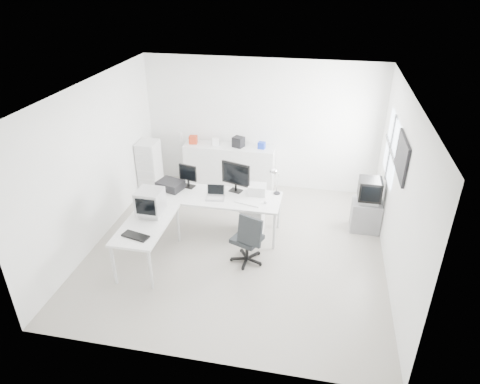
% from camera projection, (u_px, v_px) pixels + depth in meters
% --- Properties ---
extents(floor, '(5.00, 5.00, 0.01)m').
position_uv_depth(floor, '(238.00, 247.00, 7.57)').
color(floor, beige).
rests_on(floor, ground).
extents(ceiling, '(5.00, 5.00, 0.01)m').
position_uv_depth(ceiling, '(237.00, 90.00, 6.25)').
color(ceiling, white).
rests_on(ceiling, back_wall).
extents(back_wall, '(5.00, 0.02, 2.80)m').
position_uv_depth(back_wall, '(261.00, 125.00, 9.07)').
color(back_wall, white).
rests_on(back_wall, floor).
extents(left_wall, '(0.02, 5.00, 2.80)m').
position_uv_depth(left_wall, '(95.00, 163.00, 7.34)').
color(left_wall, white).
rests_on(left_wall, floor).
extents(right_wall, '(0.02, 5.00, 2.80)m').
position_uv_depth(right_wall, '(399.00, 190.00, 6.48)').
color(right_wall, white).
rests_on(right_wall, floor).
extents(window, '(0.02, 1.20, 1.10)m').
position_uv_depth(window, '(391.00, 148.00, 7.42)').
color(window, white).
rests_on(window, right_wall).
extents(wall_picture, '(0.04, 0.90, 0.60)m').
position_uv_depth(wall_picture, '(402.00, 157.00, 6.33)').
color(wall_picture, black).
rests_on(wall_picture, right_wall).
extents(main_desk, '(2.40, 0.80, 0.75)m').
position_uv_depth(main_desk, '(215.00, 214.00, 7.85)').
color(main_desk, white).
rests_on(main_desk, floor).
extents(side_desk, '(0.70, 1.40, 0.75)m').
position_uv_depth(side_desk, '(148.00, 242.00, 7.05)').
color(side_desk, white).
rests_on(side_desk, floor).
extents(drawer_pedestal, '(0.40, 0.50, 0.60)m').
position_uv_depth(drawer_pedestal, '(252.00, 220.00, 7.81)').
color(drawer_pedestal, white).
rests_on(drawer_pedestal, floor).
extents(inkjet_printer, '(0.53, 0.46, 0.16)m').
position_uv_depth(inkjet_printer, '(170.00, 185.00, 7.87)').
color(inkjet_printer, black).
rests_on(inkjet_printer, main_desk).
extents(lcd_monitor_small, '(0.39, 0.28, 0.44)m').
position_uv_depth(lcd_monitor_small, '(188.00, 176.00, 7.88)').
color(lcd_monitor_small, black).
rests_on(lcd_monitor_small, main_desk).
extents(lcd_monitor_large, '(0.60, 0.38, 0.58)m').
position_uv_depth(lcd_monitor_large, '(236.00, 177.00, 7.69)').
color(lcd_monitor_large, black).
rests_on(lcd_monitor_large, main_desk).
extents(laptop, '(0.36, 0.37, 0.22)m').
position_uv_depth(laptop, '(215.00, 193.00, 7.53)').
color(laptop, '#B7B7BA').
rests_on(laptop, main_desk).
extents(white_keyboard, '(0.48, 0.25, 0.02)m').
position_uv_depth(white_keyboard, '(248.00, 203.00, 7.43)').
color(white_keyboard, white).
rests_on(white_keyboard, main_desk).
extents(white_mouse, '(0.07, 0.07, 0.07)m').
position_uv_depth(white_mouse, '(265.00, 202.00, 7.41)').
color(white_mouse, white).
rests_on(white_mouse, main_desk).
extents(laser_printer, '(0.33, 0.28, 0.18)m').
position_uv_depth(laser_printer, '(257.00, 190.00, 7.69)').
color(laser_printer, silver).
rests_on(laser_printer, main_desk).
extents(desk_lamp, '(0.22, 0.22, 0.52)m').
position_uv_depth(desk_lamp, '(277.00, 181.00, 7.62)').
color(desk_lamp, silver).
rests_on(desk_lamp, main_desk).
extents(crt_monitor, '(0.36, 0.36, 0.41)m').
position_uv_depth(crt_monitor, '(150.00, 204.00, 6.99)').
color(crt_monitor, '#B7B7BA').
rests_on(crt_monitor, side_desk).
extents(black_keyboard, '(0.45, 0.27, 0.03)m').
position_uv_depth(black_keyboard, '(136.00, 236.00, 6.52)').
color(black_keyboard, black).
rests_on(black_keyboard, side_desk).
extents(office_chair, '(0.73, 0.73, 0.98)m').
position_uv_depth(office_chair, '(247.00, 237.00, 6.99)').
color(office_chair, '#25292A').
rests_on(office_chair, floor).
extents(tv_cabinet, '(0.53, 0.44, 0.58)m').
position_uv_depth(tv_cabinet, '(366.00, 216.00, 7.96)').
color(tv_cabinet, slate).
rests_on(tv_cabinet, floor).
extents(crt_tv, '(0.50, 0.48, 0.45)m').
position_uv_depth(crt_tv, '(370.00, 191.00, 7.71)').
color(crt_tv, black).
rests_on(crt_tv, tv_cabinet).
extents(sideboard, '(1.96, 0.49, 0.98)m').
position_uv_depth(sideboard, '(230.00, 167.00, 9.39)').
color(sideboard, white).
rests_on(sideboard, floor).
extents(clutter_box_a, '(0.19, 0.17, 0.17)m').
position_uv_depth(clutter_box_a, '(193.00, 140.00, 9.25)').
color(clutter_box_a, '#BD361B').
rests_on(clutter_box_a, sideboard).
extents(clutter_box_b, '(0.18, 0.16, 0.15)m').
position_uv_depth(clutter_box_b, '(216.00, 142.00, 9.17)').
color(clutter_box_b, white).
rests_on(clutter_box_b, sideboard).
extents(clutter_box_c, '(0.27, 0.26, 0.22)m').
position_uv_depth(clutter_box_c, '(238.00, 142.00, 9.07)').
color(clutter_box_c, black).
rests_on(clutter_box_c, sideboard).
extents(clutter_box_d, '(0.16, 0.15, 0.14)m').
position_uv_depth(clutter_box_d, '(262.00, 145.00, 9.00)').
color(clutter_box_d, '#1B39BF').
rests_on(clutter_box_d, sideboard).
extents(clutter_bottle, '(0.07, 0.07, 0.22)m').
position_uv_depth(clutter_bottle, '(180.00, 137.00, 9.33)').
color(clutter_bottle, white).
rests_on(clutter_bottle, sideboard).
extents(filing_cabinet, '(0.40, 0.48, 1.15)m').
position_uv_depth(filing_cabinet, '(150.00, 167.00, 9.17)').
color(filing_cabinet, white).
rests_on(filing_cabinet, floor).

